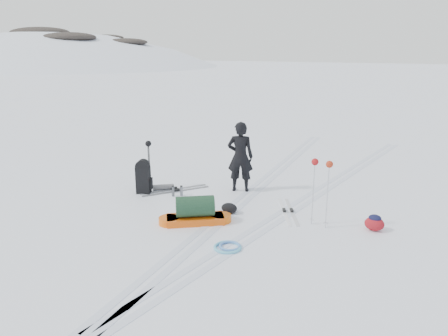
{
  "coord_description": "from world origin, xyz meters",
  "views": [
    {
      "loc": [
        4.15,
        -8.34,
        3.56
      ],
      "look_at": [
        -0.2,
        0.01,
        0.95
      ],
      "focal_mm": 35.0,
      "sensor_mm": 36.0,
      "label": 1
    }
  ],
  "objects_px": {
    "skier": "(240,157)",
    "pulk_sled": "(195,213)",
    "expedition_rucksack": "(146,177)",
    "ski_poles_black": "(149,149)"
  },
  "relations": [
    {
      "from": "skier",
      "to": "pulk_sled",
      "type": "bearing_deg",
      "value": 72.91
    },
    {
      "from": "skier",
      "to": "expedition_rucksack",
      "type": "distance_m",
      "value": 2.44
    },
    {
      "from": "ski_poles_black",
      "to": "pulk_sled",
      "type": "bearing_deg",
      "value": -53.72
    },
    {
      "from": "skier",
      "to": "ski_poles_black",
      "type": "relative_size",
      "value": 1.43
    },
    {
      "from": "ski_poles_black",
      "to": "expedition_rucksack",
      "type": "bearing_deg",
      "value": -86.5
    },
    {
      "from": "skier",
      "to": "expedition_rucksack",
      "type": "xyz_separation_m",
      "value": [
        -2.04,
        -1.24,
        -0.5
      ]
    },
    {
      "from": "pulk_sled",
      "to": "expedition_rucksack",
      "type": "relative_size",
      "value": 1.72
    },
    {
      "from": "expedition_rucksack",
      "to": "skier",
      "type": "bearing_deg",
      "value": 8.8
    },
    {
      "from": "skier",
      "to": "pulk_sled",
      "type": "relative_size",
      "value": 1.2
    },
    {
      "from": "ski_poles_black",
      "to": "skier",
      "type": "bearing_deg",
      "value": 0.84
    }
  ]
}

